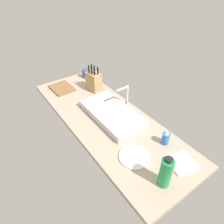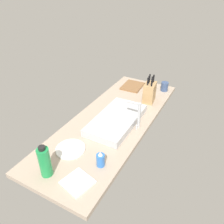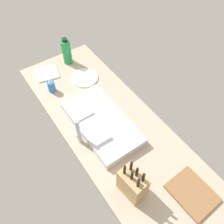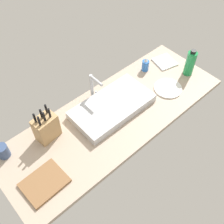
# 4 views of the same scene
# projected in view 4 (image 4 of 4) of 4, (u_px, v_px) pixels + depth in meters

# --- Properties ---
(countertop_slab) EXTENTS (1.71, 0.62, 0.04)m
(countertop_slab) POSITION_uv_depth(u_px,v_px,m) (114.00, 117.00, 1.93)
(countertop_slab) COLOR tan
(countertop_slab) RESTS_ON ground
(sink_basin) EXTENTS (0.59, 0.31, 0.06)m
(sink_basin) POSITION_uv_depth(u_px,v_px,m) (112.00, 106.00, 1.93)
(sink_basin) COLOR #B7BABF
(sink_basin) RESTS_ON countertop_slab
(faucet) EXTENTS (0.06, 0.13, 0.22)m
(faucet) POSITION_uv_depth(u_px,v_px,m) (93.00, 86.00, 1.91)
(faucet) COLOR #B7BABF
(faucet) RESTS_ON countertop_slab
(knife_block) EXTENTS (0.16, 0.11, 0.26)m
(knife_block) POSITION_uv_depth(u_px,v_px,m) (46.00, 127.00, 1.73)
(knife_block) COLOR tan
(knife_block) RESTS_ON countertop_slab
(cutting_board) EXTENTS (0.26, 0.21, 0.02)m
(cutting_board) POSITION_uv_depth(u_px,v_px,m) (44.00, 183.00, 1.58)
(cutting_board) COLOR brown
(cutting_board) RESTS_ON countertop_slab
(soap_bottle) EXTENTS (0.06, 0.06, 0.12)m
(soap_bottle) POSITION_uv_depth(u_px,v_px,m) (145.00, 65.00, 2.17)
(soap_bottle) COLOR blue
(soap_bottle) RESTS_ON countertop_slab
(water_bottle) EXTENTS (0.07, 0.07, 0.23)m
(water_bottle) POSITION_uv_depth(u_px,v_px,m) (190.00, 63.00, 2.10)
(water_bottle) COLOR #1E8E47
(water_bottle) RESTS_ON countertop_slab
(dinner_plate) EXTENTS (0.21, 0.21, 0.01)m
(dinner_plate) POSITION_uv_depth(u_px,v_px,m) (168.00, 88.00, 2.07)
(dinner_plate) COLOR white
(dinner_plate) RESTS_ON countertop_slab
(dish_towel) EXTENTS (0.20, 0.20, 0.01)m
(dish_towel) POSITION_uv_depth(u_px,v_px,m) (165.00, 62.00, 2.26)
(dish_towel) COLOR white
(dish_towel) RESTS_ON countertop_slab
(coffee_mug) EXTENTS (0.07, 0.07, 0.09)m
(coffee_mug) POSITION_uv_depth(u_px,v_px,m) (3.00, 151.00, 1.68)
(coffee_mug) COLOR #384C75
(coffee_mug) RESTS_ON countertop_slab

